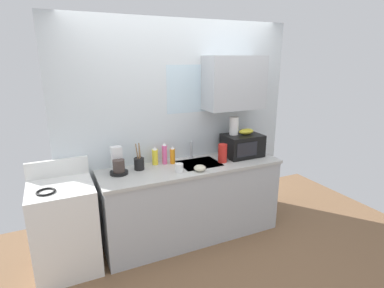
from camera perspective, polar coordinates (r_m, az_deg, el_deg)
kitchen_wall_assembly at (r=3.67m, az=-0.63°, el=4.32°), size 2.86×0.42×2.50m
counter_unit at (r=3.65m, az=0.03°, el=-10.49°), size 2.09×0.63×0.90m
sink_faucet at (r=3.69m, az=-0.12°, el=-1.09°), size 0.03×0.03×0.21m
stove_range at (r=3.37m, az=-22.65°, el=-14.18°), size 0.60×0.60×1.08m
microwave at (r=3.81m, az=9.39°, el=-0.24°), size 0.46×0.35×0.27m
banana_bunch at (r=3.79m, az=10.12°, el=2.32°), size 0.20×0.11×0.07m
paper_towel_roll at (r=3.73m, az=7.85°, el=3.39°), size 0.11×0.11×0.22m
coffee_maker at (r=3.30m, az=-13.69°, el=-3.60°), size 0.19×0.21×0.28m
dish_soap_bottle_orange at (r=3.51m, az=-3.67°, el=-2.11°), size 0.06×0.06×0.21m
dish_soap_bottle_pink at (r=3.49m, az=-5.16°, el=-1.85°), size 0.06×0.06×0.25m
dish_soap_bottle_yellow at (r=3.49m, az=-6.93°, el=-2.29°), size 0.07×0.07×0.21m
cereal_canister at (r=3.56m, az=5.73°, el=-1.72°), size 0.10×0.10×0.21m
mug_white at (r=3.25m, az=-2.40°, el=-4.49°), size 0.08×0.08×0.09m
utensil_crock at (r=3.37m, az=-9.86°, el=-3.56°), size 0.11×0.11×0.30m
small_bowl at (r=3.29m, az=1.55°, el=-4.50°), size 0.13×0.13×0.06m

